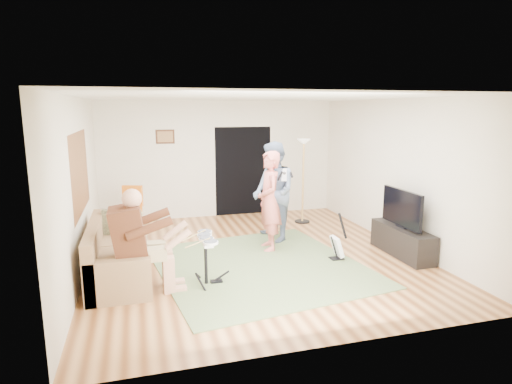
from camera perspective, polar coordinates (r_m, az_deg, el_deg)
floor at (r=7.53m, az=-0.23°, el=-8.50°), size 6.00×6.00×0.00m
walls at (r=7.19m, az=-0.24°, el=1.69°), size 5.50×6.00×2.70m
ceiling at (r=7.10m, az=-0.25°, el=12.51°), size 6.00×6.00×0.00m
window_blinds at (r=7.16m, az=-22.41°, el=2.43°), size 0.00×2.05×2.05m
doorway at (r=10.23m, az=-1.72°, el=2.80°), size 2.10×0.00×2.10m
picture_frame at (r=9.87m, az=-12.02°, el=7.22°), size 0.42×0.03×0.32m
area_rug at (r=7.06m, az=0.47°, el=-9.80°), size 3.55×3.72×0.02m
sofa at (r=6.89m, az=-18.37°, el=-8.51°), size 0.86×2.09×0.84m
drummer at (r=6.16m, az=-14.71°, el=-7.75°), size 0.95×0.53×1.47m
drum_kit at (r=6.31m, az=-6.70°, el=-9.37°), size 0.41×0.73×0.75m
singer at (r=7.64m, az=1.78°, el=-1.22°), size 0.47×0.68×1.79m
microphone at (r=7.62m, az=3.24°, el=2.12°), size 0.06×0.06×0.24m
guitarist at (r=8.17m, az=2.36°, el=0.01°), size 0.83×1.01×1.91m
guitar_held at (r=8.17m, az=3.72°, el=2.45°), size 0.29×0.61×0.26m
guitar_spare at (r=7.40m, az=10.79°, el=-7.14°), size 0.29×0.26×0.81m
torchiere_lamp at (r=9.48m, az=6.34°, el=3.49°), size 0.33×0.33×1.87m
dining_chair at (r=8.96m, az=-16.40°, el=-3.38°), size 0.54×0.57×1.00m
tv_cabinet at (r=7.92m, az=18.91°, el=-6.21°), size 0.40×1.40×0.50m
television at (r=7.74m, az=18.88°, el=-2.01°), size 0.06×1.06×0.63m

